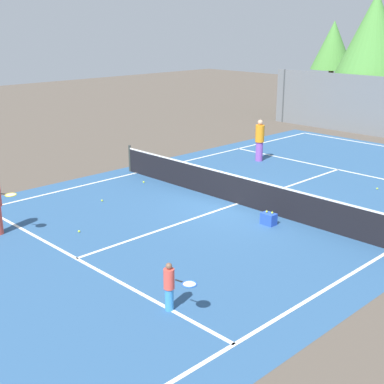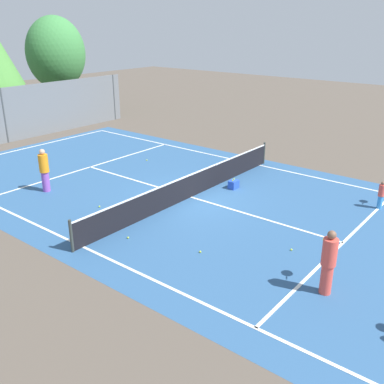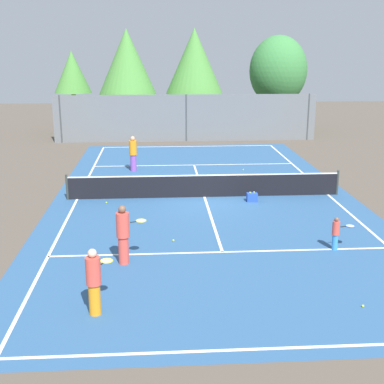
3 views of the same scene
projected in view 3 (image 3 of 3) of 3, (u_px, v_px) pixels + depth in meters
ground_plane at (204, 197)px, 22.94m from camera, size 80.00×80.00×0.00m
court_surface at (204, 197)px, 22.94m from camera, size 13.00×25.00×0.01m
tennis_net at (204, 186)px, 22.80m from camera, size 11.90×0.10×1.10m
perimeter_fence at (186, 118)px, 35.96m from camera, size 18.00×0.12×3.20m
tree_0 at (72, 72)px, 39.31m from camera, size 2.78×2.78×6.05m
tree_1 at (127, 62)px, 36.70m from camera, size 4.04×4.04×7.57m
tree_2 at (278, 71)px, 40.32m from camera, size 4.41×4.16×7.19m
tree_3 at (194, 61)px, 37.33m from camera, size 4.09×4.09×7.61m
tree_4 at (124, 86)px, 39.00m from camera, size 2.86×2.86×5.01m
player_0 at (133, 153)px, 27.49m from camera, size 0.39×0.39×1.85m
player_1 at (94, 281)px, 12.69m from camera, size 0.68×0.92×1.71m
player_2 at (123, 234)px, 15.69m from camera, size 0.96×0.67×1.83m
player_3 at (337, 233)px, 16.86m from camera, size 0.82×0.42×1.10m
ball_crate at (252, 197)px, 22.24m from camera, size 0.44×0.31×0.43m
tennis_ball_0 at (363, 306)px, 13.24m from camera, size 0.07×0.07×0.07m
tennis_ball_1 at (243, 170)px, 27.86m from camera, size 0.07×0.07×0.07m
tennis_ball_2 at (173, 240)px, 17.71m from camera, size 0.07×0.07×0.07m
tennis_ball_3 at (121, 221)px, 19.67m from camera, size 0.07×0.07×0.07m
tennis_ball_4 at (107, 203)px, 21.99m from camera, size 0.07×0.07×0.07m
tennis_ball_5 at (136, 185)px, 24.75m from camera, size 0.07×0.07×0.07m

